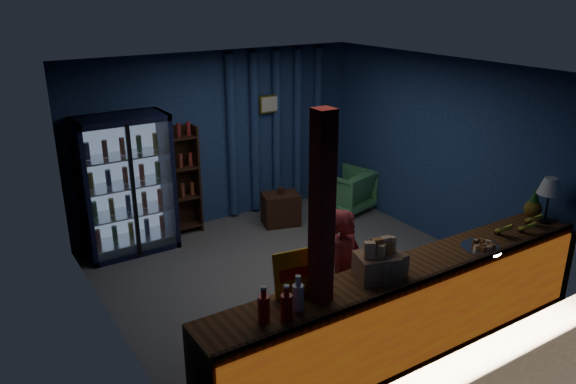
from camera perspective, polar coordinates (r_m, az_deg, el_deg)
name	(u,v)px	position (r m, az deg, el deg)	size (l,w,h in m)	color
ground	(298,274)	(7.24, 1.06, -8.37)	(4.60, 4.60, 0.00)	#515154
room_walls	(299,157)	(6.64, 1.15, 3.61)	(4.60, 4.60, 4.60)	navy
counter	(407,311)	(5.73, 11.96, -11.71)	(4.40, 0.57, 0.99)	brown
support_post	(321,262)	(4.73, 3.35, -7.11)	(0.16, 0.16, 2.60)	maroon
beverage_cooler	(125,185)	(7.89, -16.25, 0.67)	(1.20, 0.62, 1.90)	black
bottle_shelf	(181,181)	(8.31, -10.87, 1.11)	(0.50, 0.28, 1.60)	#392212
curtain_folds	(277,131)	(8.97, -1.15, 6.26)	(1.74, 0.14, 2.50)	navy
framed_picture	(270,104)	(8.76, -1.87, 8.93)	(0.36, 0.04, 0.28)	gold
shopkeeper	(345,276)	(5.76, 5.76, -8.46)	(0.52, 0.34, 1.43)	maroon
green_chair	(347,190)	(9.18, 6.04, 0.19)	(0.72, 0.74, 0.67)	#4F9E5D
side_table	(281,209)	(8.60, -0.74, -1.73)	(0.63, 0.53, 0.59)	#392212
yellow_sign	(300,271)	(4.90, 1.27, -8.06)	(0.50, 0.17, 0.39)	#EEA60C
soda_bottles	(283,303)	(4.58, -0.52, -11.22)	(0.42, 0.18, 0.31)	red
snack_box_left	(377,265)	(5.19, 8.99, -7.32)	(0.44, 0.40, 0.39)	#987149
snack_box_centre	(386,264)	(5.25, 9.89, -7.19)	(0.36, 0.31, 0.35)	#987149
pastry_tray	(482,247)	(6.06, 19.06, -5.29)	(0.42, 0.42, 0.07)	silver
banana_bunches	(519,225)	(6.59, 22.45, -3.09)	(0.75, 0.29, 0.16)	gold
table_lamp	(550,188)	(6.85, 25.08, 0.38)	(0.27, 0.27, 0.53)	black
pineapple	(533,206)	(7.02, 23.66, -1.31)	(0.20, 0.20, 0.35)	olive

